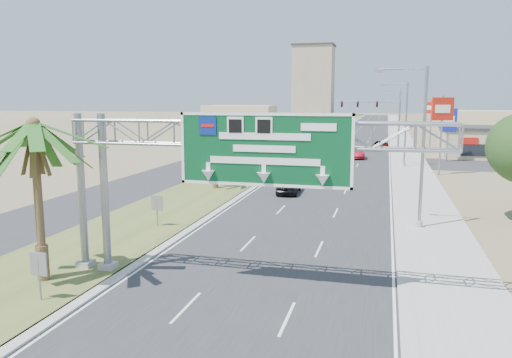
{
  "coord_description": "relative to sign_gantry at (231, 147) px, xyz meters",
  "views": [
    {
      "loc": [
        5.27,
        -10.1,
        8.01
      ],
      "look_at": [
        -0.77,
        13.04,
        4.2
      ],
      "focal_mm": 35.0,
      "sensor_mm": 36.0,
      "label": 1
    }
  ],
  "objects": [
    {
      "name": "tower_distant",
      "position": [
        -30.94,
        240.07,
        11.44
      ],
      "size": [
        20.0,
        16.0,
        35.0
      ],
      "primitive_type": "cube",
      "color": "gray",
      "rests_on": "ground"
    },
    {
      "name": "palm_near",
      "position": [
        -8.14,
        -1.93,
        0.87
      ],
      "size": [
        5.7,
        5.7,
        8.35
      ],
      "color": "brown",
      "rests_on": "ground"
    },
    {
      "name": "palm_row_b",
      "position": [
        -8.44,
        22.07,
        -1.16
      ],
      "size": [
        3.99,
        3.99,
        5.95
      ],
      "color": "brown",
      "rests_on": "ground"
    },
    {
      "name": "building_distant_right",
      "position": [
        31.06,
        130.07,
        -3.56
      ],
      "size": [
        20.0,
        12.0,
        5.0
      ],
      "primitive_type": "cube",
      "color": "#C9B488",
      "rests_on": "ground"
    },
    {
      "name": "median_grass",
      "position": [
        -8.94,
        100.07,
        -6.0
      ],
      "size": [
        7.0,
        300.0,
        0.12
      ],
      "primitive_type": "cube",
      "color": "#445927",
      "rests_on": "ground"
    },
    {
      "name": "car_left_lane",
      "position": [
        -1.62,
        21.71,
        -5.29
      ],
      "size": [
        2.04,
        4.58,
        1.53
      ],
      "primitive_type": "imported",
      "rotation": [
        0.0,
        0.0,
        0.05
      ],
      "color": "black",
      "rests_on": "ground"
    },
    {
      "name": "pole_sign_red_far",
      "position": [
        13.05,
        62.53,
        0.13
      ],
      "size": [
        2.16,
        1.09,
        7.86
      ],
      "color": "gray",
      "rests_on": "ground"
    },
    {
      "name": "pole_sign_blue",
      "position": [
        14.06,
        48.53,
        -0.9
      ],
      "size": [
        2.02,
        0.56,
        7.1
      ],
      "color": "gray",
      "rests_on": "ground"
    },
    {
      "name": "opposing_road",
      "position": [
        -15.94,
        100.07,
        -6.05
      ],
      "size": [
        8.0,
        300.0,
        0.02
      ],
      "primitive_type": "cube",
      "color": "#28282B",
      "rests_on": "ground"
    },
    {
      "name": "streetlight_mid",
      "position": [
        8.36,
        42.07,
        -1.36
      ],
      "size": [
        3.27,
        0.44,
        10.0
      ],
      "color": "gray",
      "rests_on": "ground"
    },
    {
      "name": "car_mid_lane",
      "position": [
        2.56,
        49.48,
        -5.26
      ],
      "size": [
        2.33,
        5.0,
        1.59
      ],
      "primitive_type": "imported",
      "rotation": [
        0.0,
        0.0,
        0.14
      ],
      "color": "maroon",
      "rests_on": "ground"
    },
    {
      "name": "palm_row_f",
      "position": [
        -8.44,
        100.07,
        -1.35
      ],
      "size": [
        3.99,
        3.99,
        5.75
      ],
      "color": "brown",
      "rests_on": "ground"
    },
    {
      "name": "sign_gantry",
      "position": [
        0.0,
        0.0,
        0.0
      ],
      "size": [
        16.75,
        1.24,
        7.5
      ],
      "color": "gray",
      "rests_on": "ground"
    },
    {
      "name": "palm_row_e",
      "position": [
        -8.44,
        75.07,
        -0.97
      ],
      "size": [
        3.99,
        3.99,
        6.15
      ],
      "color": "brown",
      "rests_on": "ground"
    },
    {
      "name": "median_signback_b",
      "position": [
        -7.44,
        8.07,
        -4.61
      ],
      "size": [
        0.75,
        0.08,
        2.08
      ],
      "color": "gray",
      "rests_on": "ground"
    },
    {
      "name": "store_building",
      "position": [
        23.06,
        56.07,
        -4.06
      ],
      "size": [
        18.0,
        10.0,
        4.0
      ],
      "primitive_type": "cube",
      "color": "#C9B488",
      "rests_on": "ground"
    },
    {
      "name": "streetlight_far",
      "position": [
        8.36,
        78.07,
        -1.36
      ],
      "size": [
        3.27,
        0.44,
        10.0
      ],
      "color": "gray",
      "rests_on": "ground"
    },
    {
      "name": "median_signback_a",
      "position": [
        -6.74,
        -3.93,
        -4.61
      ],
      "size": [
        0.75,
        0.08,
        2.08
      ],
      "color": "gray",
      "rests_on": "ground"
    },
    {
      "name": "sidewalk_right",
      "position": [
        9.56,
        100.07,
        -6.01
      ],
      "size": [
        4.0,
        300.0,
        0.1
      ],
      "primitive_type": "cube",
      "color": "#9E9B93",
      "rests_on": "ground"
    },
    {
      "name": "signal_mast",
      "position": [
        6.23,
        62.05,
        -1.21
      ],
      "size": [
        10.28,
        0.71,
        8.0
      ],
      "color": "gray",
      "rests_on": "ground"
    },
    {
      "name": "building_distant_left",
      "position": [
        -43.94,
        150.07,
        -3.06
      ],
      "size": [
        24.0,
        14.0,
        6.0
      ],
      "primitive_type": "cube",
      "color": "#C9B488",
      "rests_on": "ground"
    },
    {
      "name": "streetlight_near",
      "position": [
        8.36,
        12.07,
        -1.36
      ],
      "size": [
        3.27,
        0.44,
        10.0
      ],
      "color": "gray",
      "rests_on": "ground"
    },
    {
      "name": "road",
      "position": [
        1.06,
        100.07,
        -6.05
      ],
      "size": [
        12.0,
        300.0,
        0.02
      ],
      "primitive_type": "cube",
      "color": "#28282B",
      "rests_on": "ground"
    },
    {
      "name": "palm_row_d",
      "position": [
        -8.44,
        56.07,
        -1.64
      ],
      "size": [
        3.99,
        3.99,
        5.45
      ],
      "color": "brown",
      "rests_on": "ground"
    },
    {
      "name": "car_far",
      "position": [
        -3.76,
        76.65,
        -5.36
      ],
      "size": [
        2.06,
        4.82,
        1.38
      ],
      "primitive_type": "imported",
      "rotation": [
        0.0,
        0.0,
        -0.02
      ],
      "color": "black",
      "rests_on": "ground"
    },
    {
      "name": "palm_row_c",
      "position": [
        -8.44,
        38.07,
        -0.39
      ],
      "size": [
        3.99,
        3.99,
        6.75
      ],
      "color": "brown",
      "rests_on": "ground"
    },
    {
      "name": "car_right_lane",
      "position": [
        5.41,
        62.18,
        -5.35
      ],
      "size": [
        2.89,
        5.3,
        1.41
      ],
      "primitive_type": "imported",
      "rotation": [
        0.0,
        0.0,
        -0.11
      ],
      "color": "gray",
      "rests_on": "ground"
    },
    {
      "name": "pole_sign_red_near",
      "position": [
        11.99,
        36.19,
        0.54
      ],
      "size": [
        2.33,
        1.21,
        8.45
      ],
      "color": "gray",
      "rests_on": "ground"
    }
  ]
}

